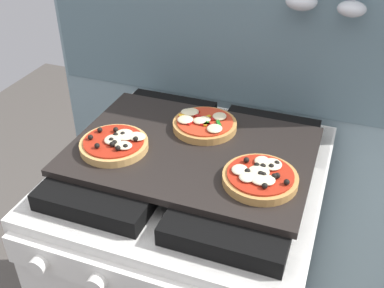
# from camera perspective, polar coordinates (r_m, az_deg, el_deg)

# --- Properties ---
(kitchen_backsplash) EXTENTS (1.10, 0.09, 1.55)m
(kitchen_backsplash) POSITION_cam_1_polar(r_m,az_deg,el_deg) (1.37, 4.94, 2.42)
(kitchen_backsplash) COLOR #7A939E
(kitchen_backsplash) RESTS_ON ground_plane
(stove) EXTENTS (0.60, 0.64, 0.90)m
(stove) POSITION_cam_1_polar(r_m,az_deg,el_deg) (1.35, -0.03, -17.11)
(stove) COLOR white
(stove) RESTS_ON ground_plane
(baking_tray) EXTENTS (0.54, 0.38, 0.02)m
(baking_tray) POSITION_cam_1_polar(r_m,az_deg,el_deg) (1.04, 0.00, -0.83)
(baking_tray) COLOR black
(baking_tray) RESTS_ON stove
(pizza_left) EXTENTS (0.15, 0.15, 0.03)m
(pizza_left) POSITION_cam_1_polar(r_m,az_deg,el_deg) (1.04, -9.55, 0.06)
(pizza_left) COLOR tan
(pizza_left) RESTS_ON baking_tray
(pizza_right) EXTENTS (0.15, 0.15, 0.03)m
(pizza_right) POSITION_cam_1_polar(r_m,az_deg,el_deg) (0.93, 8.50, -4.07)
(pizza_right) COLOR #C18947
(pizza_right) RESTS_ON baking_tray
(pizza_center) EXTENTS (0.15, 0.15, 0.03)m
(pizza_center) POSITION_cam_1_polar(r_m,az_deg,el_deg) (1.10, 1.42, 2.56)
(pizza_center) COLOR #C18947
(pizza_center) RESTS_ON baking_tray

